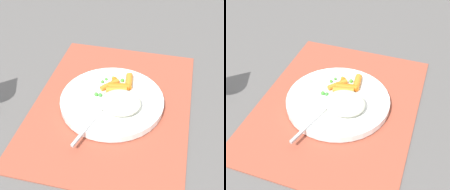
{
  "view_description": "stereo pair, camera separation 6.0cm",
  "coord_description": "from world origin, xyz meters",
  "views": [
    {
      "loc": [
        -0.54,
        -0.13,
        0.51
      ],
      "look_at": [
        0.0,
        0.0,
        0.03
      ],
      "focal_mm": 50.24,
      "sensor_mm": 36.0,
      "label": 1
    },
    {
      "loc": [
        -0.52,
        -0.18,
        0.51
      ],
      "look_at": [
        0.0,
        0.0,
        0.03
      ],
      "focal_mm": 50.24,
      "sensor_mm": 36.0,
      "label": 2
    }
  ],
  "objects": [
    {
      "name": "placemat",
      "position": [
        0.0,
        0.0,
        0.0
      ],
      "size": [
        0.49,
        0.37,
        0.01
      ],
      "primitive_type": "cube",
      "color": "#9E4733",
      "rests_on": "ground_plane"
    },
    {
      "name": "fork",
      "position": [
        -0.04,
        0.01,
        0.03
      ],
      "size": [
        0.2,
        0.06,
        0.01
      ],
      "color": "#BDBDBD",
      "rests_on": "plate"
    },
    {
      "name": "ground_plane",
      "position": [
        0.0,
        0.0,
        0.0
      ],
      "size": [
        2.4,
        2.4,
        0.0
      ],
      "primitive_type": "plane",
      "color": "#565451"
    },
    {
      "name": "pea_scatter",
      "position": [
        0.03,
        0.01,
        0.03
      ],
      "size": [
        0.09,
        0.08,
        0.01
      ],
      "color": "green",
      "rests_on": "plate"
    },
    {
      "name": "carrot_portion",
      "position": [
        0.04,
        -0.01,
        0.03
      ],
      "size": [
        0.08,
        0.08,
        0.02
      ],
      "color": "orange",
      "rests_on": "plate"
    },
    {
      "name": "plate",
      "position": [
        0.0,
        0.0,
        0.01
      ],
      "size": [
        0.24,
        0.24,
        0.02
      ],
      "primitive_type": "cylinder",
      "color": "white",
      "rests_on": "placemat"
    },
    {
      "name": "rice_mound",
      "position": [
        -0.03,
        -0.03,
        0.04
      ],
      "size": [
        0.09,
        0.09,
        0.03
      ],
      "primitive_type": "ellipsoid",
      "color": "beige",
      "rests_on": "plate"
    }
  ]
}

